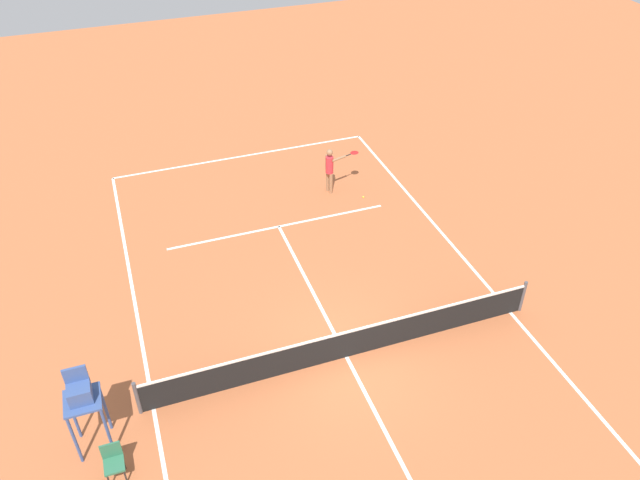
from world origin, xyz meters
name	(u,v)px	position (x,y,z in m)	size (l,w,h in m)	color
ground_plane	(346,357)	(0.00, 0.00, 0.00)	(60.00, 60.00, 0.00)	#B76038
court_lines	(346,357)	(0.00, 0.00, 0.00)	(10.31, 23.13, 0.01)	white
tennis_net	(347,344)	(0.00, 0.00, 0.50)	(10.91, 0.10, 1.07)	#4C4C51
player_serving	(331,167)	(-2.46, -7.84, 1.06)	(1.34, 0.51, 1.77)	#9E704C
tennis_ball	(363,197)	(-3.44, -7.03, 0.03)	(0.07, 0.07, 0.07)	#CCE033
umpire_chair	(82,399)	(6.47, 0.55, 1.61)	(0.80, 0.80, 2.41)	#38518C
courtside_chair_near	(113,461)	(6.10, 1.56, 0.53)	(0.44, 0.46, 0.95)	#262626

